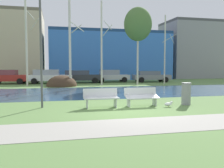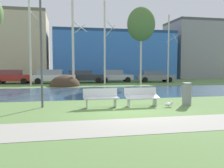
{
  "view_description": "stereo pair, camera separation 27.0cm",
  "coord_description": "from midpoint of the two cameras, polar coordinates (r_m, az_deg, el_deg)",
  "views": [
    {
      "loc": [
        -2.96,
        -9.55,
        1.89
      ],
      "look_at": [
        -0.4,
        1.48,
        1.06
      ],
      "focal_mm": 38.69,
      "sensor_mm": 36.0,
      "label": 1
    },
    {
      "loc": [
        -2.7,
        -9.61,
        1.89
      ],
      "look_at": [
        -0.4,
        1.48,
        1.06
      ],
      "focal_mm": 38.69,
      "sensor_mm": 36.0,
      "label": 2
    }
  ],
  "objects": [
    {
      "name": "birch_left",
      "position": [
        24.66,
        -18.47,
        10.05
      ],
      "size": [
        1.31,
        2.0,
        8.83
      ],
      "color": "beige",
      "rests_on": "ground"
    },
    {
      "name": "birch_center_right",
      "position": [
        25.18,
        7.22,
        13.82
      ],
      "size": [
        2.83,
        2.83,
        7.86
      ],
      "color": "beige",
      "rests_on": "ground"
    },
    {
      "name": "parked_suv_fifth_grey",
      "position": [
        29.38,
        10.21,
        1.86
      ],
      "size": [
        4.58,
        2.33,
        1.34
      ],
      "color": "slate",
      "rests_on": "ground"
    },
    {
      "name": "soil_mound",
      "position": [
        23.65,
        -10.76,
        -0.45
      ],
      "size": [
        2.92,
        3.22,
        2.08
      ],
      "primitive_type": "ellipsoid",
      "color": "#423021",
      "rests_on": "ground"
    },
    {
      "name": "trash_bin",
      "position": [
        12.34,
        17.87,
        -2.17
      ],
      "size": [
        0.47,
        0.47,
        1.09
      ],
      "color": "gray",
      "rests_on": "ground"
    },
    {
      "name": "parked_hatch_third_dark",
      "position": [
        27.74,
        -6.54,
        1.86
      ],
      "size": [
        4.92,
        2.38,
        1.44
      ],
      "color": "#282B30",
      "rests_on": "ground"
    },
    {
      "name": "birch_center_left",
      "position": [
        23.21,
        -8.81,
        10.27
      ],
      "size": [
        1.46,
        2.46,
        8.61
      ],
      "color": "beige",
      "rests_on": "ground"
    },
    {
      "name": "seagull",
      "position": [
        11.55,
        13.93,
        -4.66
      ],
      "size": [
        0.45,
        0.17,
        0.26
      ],
      "color": "white",
      "rests_on": "ground"
    },
    {
      "name": "parked_wagon_fourth_silver",
      "position": [
        28.96,
        0.87,
        2.0
      ],
      "size": [
        4.24,
        2.4,
        1.48
      ],
      "color": "#B2B5BC",
      "rests_on": "ground"
    },
    {
      "name": "birch_right",
      "position": [
        26.83,
        13.54,
        8.05
      ],
      "size": [
        1.39,
        2.33,
        7.35
      ],
      "color": "beige",
      "rests_on": "ground"
    },
    {
      "name": "building_blue_store",
      "position": [
        36.08,
        0.57,
        6.74
      ],
      "size": [
        17.38,
        6.34,
        6.97
      ],
      "color": "#3870C6",
      "rests_on": "ground"
    },
    {
      "name": "bench_right",
      "position": [
        11.52,
        7.67,
        -2.9
      ],
      "size": [
        1.61,
        0.58,
        0.87
      ],
      "color": "silver",
      "rests_on": "ground"
    },
    {
      "name": "parked_van_nearest_red",
      "position": [
        28.28,
        -22.26,
        1.67
      ],
      "size": [
        4.18,
        2.34,
        1.52
      ],
      "color": "maroon",
      "rests_on": "ground"
    },
    {
      "name": "ground_plane",
      "position": [
        19.87,
        -3.48,
        -1.26
      ],
      "size": [
        120.0,
        120.0,
        0.0
      ],
      "primitive_type": "plane",
      "color": "#5B7F42"
    },
    {
      "name": "paved_path_strip",
      "position": [
        7.97,
        9.57,
        -9.52
      ],
      "size": [
        60.0,
        2.09,
        0.01
      ],
      "primitive_type": "cube",
      "color": "#9E998E",
      "rests_on": "ground"
    },
    {
      "name": "parked_sedan_second_white",
      "position": [
        27.5,
        -13.52,
        1.83
      ],
      "size": [
        4.93,
        2.36,
        1.54
      ],
      "color": "silver",
      "rests_on": "ground"
    },
    {
      "name": "bench_left",
      "position": [
        11.03,
        -1.94,
        -3.18
      ],
      "size": [
        1.61,
        0.58,
        0.87
      ],
      "color": "silver",
      "rests_on": "ground"
    },
    {
      "name": "river_band",
      "position": [
        17.85,
        -2.53,
        -1.86
      ],
      "size": [
        80.0,
        8.24,
        0.01
      ],
      "primitive_type": "cube",
      "color": "#33516B",
      "rests_on": "ground"
    },
    {
      "name": "building_grey_warehouse",
      "position": [
        42.72,
        20.7,
        7.5
      ],
      "size": [
        11.06,
        6.78,
        9.1
      ],
      "color": "gray",
      "rests_on": "ground"
    },
    {
      "name": "birch_center",
      "position": [
        24.39,
        -1.36,
        9.73
      ],
      "size": [
        1.21,
        2.08,
        8.34
      ],
      "color": "beige",
      "rests_on": "ground"
    },
    {
      "name": "streetlamp",
      "position": [
        11.62,
        -15.87,
        14.78
      ],
      "size": [
        0.32,
        0.32,
        6.2
      ],
      "color": "#4C4C51",
      "rests_on": "ground"
    }
  ]
}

